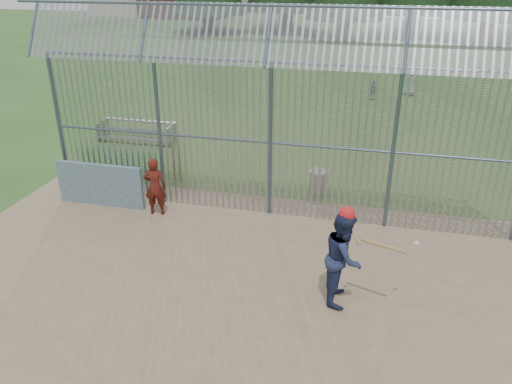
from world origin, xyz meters
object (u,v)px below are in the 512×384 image
(onlooker, at_px, (155,187))
(trash_can, at_px, (319,183))
(bleacher, at_px, (136,131))
(batter, at_px, (343,257))
(dugout_wall, at_px, (100,185))

(onlooker, relative_size, trash_can, 1.91)
(bleacher, bearing_deg, batter, -43.94)
(batter, xyz_separation_m, bleacher, (-8.32, 8.02, -0.56))
(dugout_wall, distance_m, trash_can, 6.09)
(dugout_wall, bearing_deg, onlooker, -4.77)
(batter, bearing_deg, onlooker, 63.29)
(dugout_wall, xyz_separation_m, onlooker, (1.69, -0.14, 0.18))
(batter, relative_size, onlooker, 1.21)
(onlooker, distance_m, trash_can, 4.62)
(onlooker, height_order, trash_can, onlooker)
(dugout_wall, height_order, bleacher, dugout_wall)
(trash_can, bearing_deg, bleacher, 156.24)
(dugout_wall, bearing_deg, bleacher, 106.29)
(onlooker, bearing_deg, dugout_wall, -14.08)
(dugout_wall, xyz_separation_m, bleacher, (-1.55, 5.30, -0.21))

